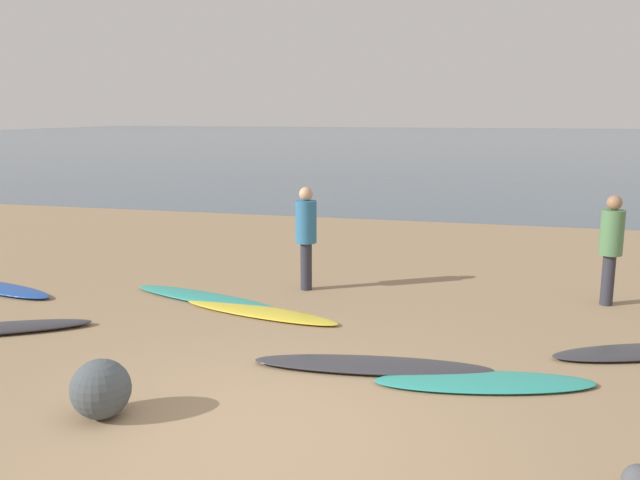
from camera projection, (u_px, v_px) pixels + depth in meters
name	position (u px, v px, depth m)	size (l,w,h in m)	color
ground_plane	(406.00, 236.00, 14.97)	(120.00, 120.00, 0.20)	#997C5B
ocean_water	(475.00, 140.00, 63.88)	(140.00, 100.00, 0.01)	#475B6B
surfboard_0	(2.00, 289.00, 9.98)	(2.08, 0.48, 0.09)	#1E479E
surfboard_2	(205.00, 298.00, 9.53)	(2.54, 0.50, 0.07)	teal
surfboard_3	(259.00, 312.00, 8.87)	(2.38, 0.49, 0.07)	yellow
surfboard_4	(372.00, 365.00, 6.97)	(2.53, 0.51, 0.09)	#333338
surfboard_5	(485.00, 382.00, 6.57)	(2.20, 0.58, 0.06)	teal
surfboard_6	(633.00, 352.00, 7.36)	(1.93, 0.49, 0.07)	#333338
person_0	(306.00, 230.00, 9.92)	(0.32, 0.32, 1.58)	#2D2D38
person_1	(611.00, 241.00, 9.13)	(0.31, 0.31, 1.55)	#2D2D38
beach_rock_near	(101.00, 389.00, 5.83)	(0.53, 0.53, 0.53)	#454C51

